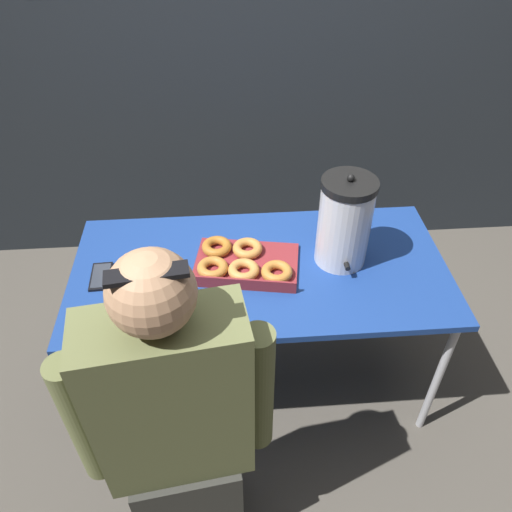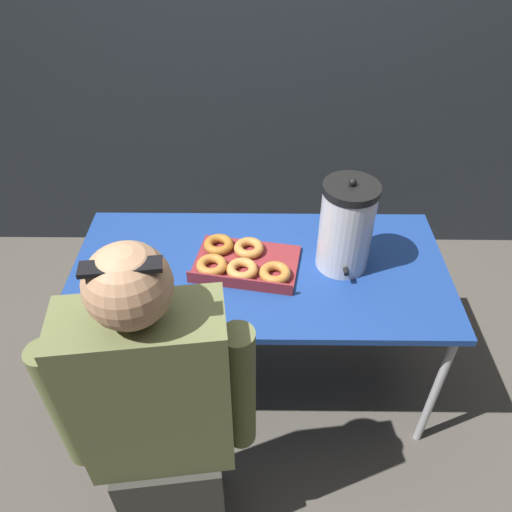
% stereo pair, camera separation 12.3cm
% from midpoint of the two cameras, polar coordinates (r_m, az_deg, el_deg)
% --- Properties ---
extents(ground_plane, '(12.00, 12.00, 0.00)m').
position_cam_midpoint_polar(ground_plane, '(2.47, -1.09, -13.51)').
color(ground_plane, '#4C473F').
extents(back_wall, '(6.00, 0.11, 2.63)m').
position_cam_midpoint_polar(back_wall, '(2.63, -3.11, 25.64)').
color(back_wall, '#23282D').
rests_on(back_wall, ground).
extents(folding_table, '(1.46, 0.72, 0.70)m').
position_cam_midpoint_polar(folding_table, '(1.97, -1.33, -2.31)').
color(folding_table, navy).
rests_on(folding_table, ground).
extents(donut_box, '(0.44, 0.34, 0.05)m').
position_cam_midpoint_polar(donut_box, '(1.93, -3.42, -0.81)').
color(donut_box, maroon).
rests_on(donut_box, folding_table).
extents(coffee_urn, '(0.21, 0.23, 0.39)m').
position_cam_midpoint_polar(coffee_urn, '(1.89, 8.24, 3.83)').
color(coffee_urn, silver).
rests_on(coffee_urn, folding_table).
extents(cell_phone, '(0.08, 0.15, 0.01)m').
position_cam_midpoint_polar(cell_phone, '(2.01, -18.99, -2.27)').
color(cell_phone, black).
rests_on(cell_phone, folding_table).
extents(person_seated, '(0.58, 0.28, 1.32)m').
position_cam_midpoint_polar(person_seated, '(1.61, -11.19, -19.12)').
color(person_seated, '#33332D').
rests_on(person_seated, ground).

